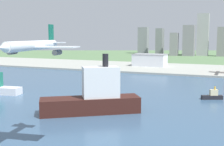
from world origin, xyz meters
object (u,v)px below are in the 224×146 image
object	(u,v)px
cargo_ship	(94,96)
tugboat_small	(212,96)
warehouse_main	(150,60)
airplane_landing	(33,46)

from	to	relation	value
cargo_ship	tugboat_small	xyz separation A→B (m)	(67.82, 73.58, -8.08)
cargo_ship	warehouse_main	world-z (taller)	cargo_ship
tugboat_small	warehouse_main	distance (m)	236.66
cargo_ship	tugboat_small	size ratio (longest dim) A/B	3.69
airplane_landing	cargo_ship	distance (m)	79.40
cargo_ship	tugboat_small	bearing A→B (deg)	47.33
airplane_landing	warehouse_main	distance (m)	358.79
airplane_landing	warehouse_main	xyz separation A→B (m)	(-49.89, 353.65, -34.29)
tugboat_small	warehouse_main	bearing A→B (deg)	117.75
airplane_landing	tugboat_small	size ratio (longest dim) A/B	2.66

